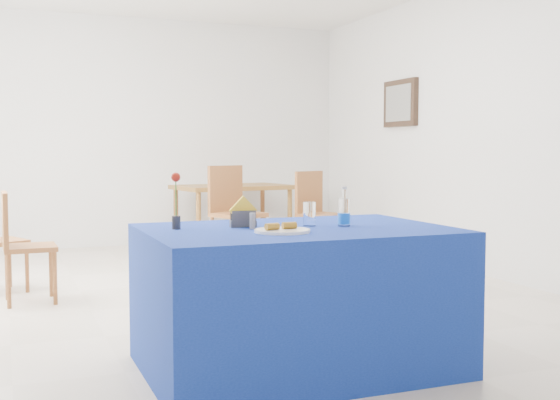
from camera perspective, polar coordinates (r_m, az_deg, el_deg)
The scene contains 17 objects.
floor at distance 5.61m, azimuth -3.70°, elevation -8.01°, with size 7.00×7.00×0.00m, color beige.
room_shell at distance 5.52m, azimuth -3.78°, elevation 10.03°, with size 7.00×7.00×7.00m.
picture_frame at distance 8.01m, azimuth 9.77°, elevation 7.76°, with size 0.06×0.64×0.52m, color black.
picture_art at distance 8.00m, azimuth 9.62°, elevation 7.76°, with size 0.02×0.52×0.40m, color #998C66.
plate at distance 3.52m, azimuth 0.18°, elevation -2.51°, with size 0.28×0.28×0.01m, color white.
drinking_glass at distance 3.83m, azimuth 2.40°, elevation -1.13°, with size 0.07×0.07×0.13m, color white.
salt_shaker at distance 3.66m, azimuth -2.25°, elevation -1.72°, with size 0.03×0.03×0.09m, color gray.
pepper_shaker at distance 3.79m, azimuth -2.51°, elevation -1.53°, with size 0.03×0.03×0.09m, color slate.
blue_table at distance 3.80m, azimuth 1.36°, elevation -7.97°, with size 1.60×1.10×0.76m.
water_bottle at distance 3.83m, azimuth 5.23°, elevation -1.05°, with size 0.07×0.07×0.21m.
napkin_holder at distance 3.76m, azimuth -3.02°, elevation -1.47°, with size 0.16×0.07×0.17m.
rose_vase at distance 3.69m, azimuth -8.45°, elevation -0.15°, with size 0.05×0.05×0.30m.
oak_table at distance 8.54m, azimuth -3.87°, elevation 0.70°, with size 1.45×1.04×0.76m.
chair_bg_left at distance 7.41m, azimuth -3.89°, elevation -0.51°, with size 0.60×0.60×1.01m.
chair_bg_right at distance 7.68m, azimuth 2.95°, elevation -0.64°, with size 0.56×0.56×0.95m.
chair_win_a at distance 5.72m, azimuth -20.45°, elevation -2.99°, with size 0.39×0.39×0.86m.
banana_pieces at distance 3.51m, azimuth 0.08°, elevation -2.12°, with size 0.18×0.06×0.04m.
Camera 1 is at (-1.69, -5.22, 1.17)m, focal length 45.00 mm.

